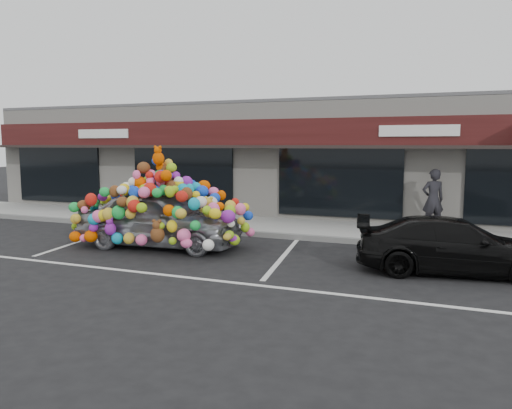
% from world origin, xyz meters
% --- Properties ---
extents(ground, '(90.00, 90.00, 0.00)m').
position_xyz_m(ground, '(0.00, 0.00, 0.00)').
color(ground, black).
rests_on(ground, ground).
extents(shop_building, '(24.00, 7.20, 4.31)m').
position_xyz_m(shop_building, '(0.00, 8.44, 2.16)').
color(shop_building, silver).
rests_on(shop_building, ground).
extents(sidewalk, '(26.00, 3.00, 0.15)m').
position_xyz_m(sidewalk, '(0.00, 4.00, 0.07)').
color(sidewalk, '#969690').
rests_on(sidewalk, ground).
extents(kerb, '(26.00, 0.18, 0.16)m').
position_xyz_m(kerb, '(0.00, 2.50, 0.07)').
color(kerb, slate).
rests_on(kerb, ground).
extents(parking_stripe_left, '(0.73, 4.37, 0.01)m').
position_xyz_m(parking_stripe_left, '(-3.20, 0.20, 0.00)').
color(parking_stripe_left, silver).
rests_on(parking_stripe_left, ground).
extents(parking_stripe_mid, '(0.73, 4.37, 0.01)m').
position_xyz_m(parking_stripe_mid, '(2.80, 0.20, 0.00)').
color(parking_stripe_mid, silver).
rests_on(parking_stripe_mid, ground).
extents(lane_line, '(14.00, 0.12, 0.01)m').
position_xyz_m(lane_line, '(2.00, -2.30, 0.00)').
color(lane_line, silver).
rests_on(lane_line, ground).
extents(toy_car, '(3.18, 4.81, 2.73)m').
position_xyz_m(toy_car, '(-0.63, 0.16, 0.93)').
color(toy_car, gray).
rests_on(toy_car, ground).
extents(black_sedan, '(2.28, 4.29, 1.18)m').
position_xyz_m(black_sedan, '(6.66, 0.13, 0.59)').
color(black_sedan, black).
rests_on(black_sedan, ground).
extents(pedestrian_a, '(0.80, 0.69, 1.85)m').
position_xyz_m(pedestrian_a, '(6.03, 4.80, 1.07)').
color(pedestrian_a, black).
rests_on(pedestrian_a, sidewalk).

